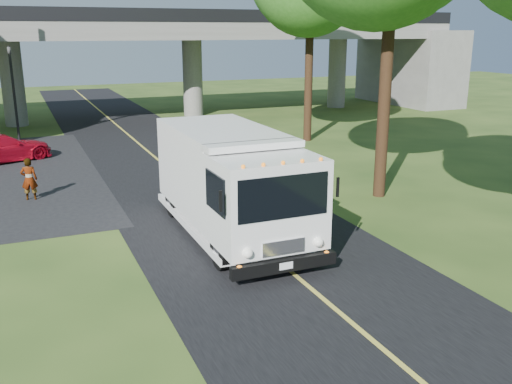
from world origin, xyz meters
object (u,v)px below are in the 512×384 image
step_van (231,180)px  red_sedan (1,148)px  traffic_signal (13,84)px  pedestrian (29,179)px

step_van → red_sedan: 15.05m
traffic_signal → red_sedan: (-0.85, -5.24, -2.53)m
step_van → pedestrian: step_van is taller
step_van → traffic_signal: bearing=106.7°
traffic_signal → step_van: size_ratio=0.69×
red_sedan → pedestrian: bearing=164.9°
red_sedan → traffic_signal: bearing=-32.0°
step_van → red_sedan: size_ratio=1.64×
red_sedan → pedestrian: size_ratio=2.91×
traffic_signal → step_van: (5.61, -18.80, -1.48)m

